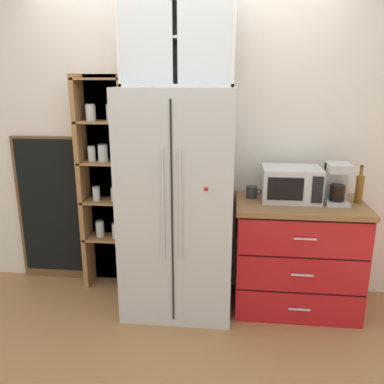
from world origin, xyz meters
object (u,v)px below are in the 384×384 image
coffee_maker (337,183)px  bottle_clear (300,185)px  chalkboard_menu (50,209)px  mug_charcoal (252,192)px  microwave (291,184)px  refrigerator (179,202)px  bottle_amber (360,186)px

coffee_maker → bottle_clear: size_ratio=1.24×
chalkboard_menu → mug_charcoal: bearing=-6.1°
microwave → coffee_maker: size_ratio=1.42×
refrigerator → microwave: (0.86, 0.11, 0.15)m
refrigerator → bottle_clear: 0.95m
mug_charcoal → bottle_amber: (0.80, -0.04, 0.08)m
mug_charcoal → bottle_clear: bearing=3.3°
chalkboard_menu → bottle_clear: bearing=-4.5°
bottle_clear → microwave: bearing=-147.4°
mug_charcoal → refrigerator: bearing=-166.4°
mug_charcoal → chalkboard_menu: bearing=173.9°
microwave → coffee_maker: (0.33, -0.04, 0.03)m
chalkboard_menu → refrigerator: bearing=-15.0°
coffee_maker → chalkboard_menu: chalkboard_menu is taller
refrigerator → bottle_amber: (1.36, 0.10, 0.14)m
bottle_clear → chalkboard_menu: (-2.15, 0.17, -0.33)m
microwave → bottle_amber: bottle_amber is taller
microwave → coffee_maker: 0.34m
microwave → refrigerator: bearing=-172.7°
microwave → chalkboard_menu: (-2.08, 0.22, -0.35)m
bottle_amber → bottle_clear: size_ratio=1.16×
microwave → bottle_amber: (0.51, -0.01, -0.00)m
bottle_amber → chalkboard_menu: (-2.59, 0.23, -0.35)m
bottle_amber → bottle_clear: 0.44m
coffee_maker → mug_charcoal: coffee_maker is taller
bottle_clear → chalkboard_menu: chalkboard_menu is taller
mug_charcoal → bottle_amber: 0.81m
refrigerator → coffee_maker: refrigerator is taller
refrigerator → mug_charcoal: refrigerator is taller
refrigerator → coffee_maker: 1.20m
chalkboard_menu → coffee_maker: bearing=-6.2°
microwave → bottle_clear: bearing=32.6°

